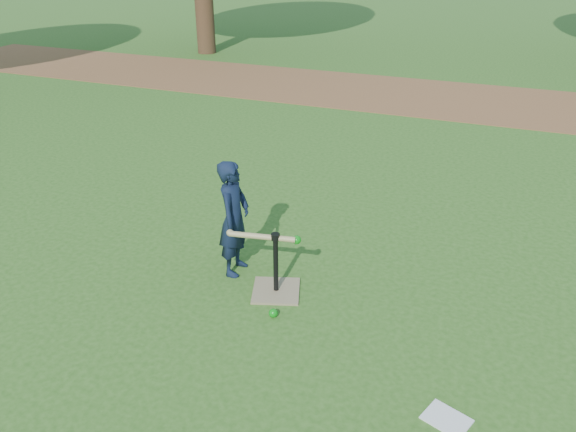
% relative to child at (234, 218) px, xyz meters
% --- Properties ---
extents(ground, '(80.00, 80.00, 0.00)m').
position_rel_child_xyz_m(ground, '(0.23, -0.20, -0.58)').
color(ground, '#285116').
rests_on(ground, ground).
extents(dirt_strip, '(24.00, 3.00, 0.01)m').
position_rel_child_xyz_m(dirt_strip, '(0.23, 7.30, -0.57)').
color(dirt_strip, brown).
rests_on(dirt_strip, ground).
extents(child, '(0.31, 0.44, 1.15)m').
position_rel_child_xyz_m(child, '(0.00, 0.00, 0.00)').
color(child, black).
rests_on(child, ground).
extents(wiffle_ball_ground, '(0.08, 0.08, 0.08)m').
position_rel_child_xyz_m(wiffle_ball_ground, '(0.63, -0.56, -0.54)').
color(wiffle_ball_ground, '#0B8011').
rests_on(wiffle_ball_ground, ground).
extents(clipboard, '(0.36, 0.32, 0.01)m').
position_rel_child_xyz_m(clipboard, '(2.19, -1.19, -0.57)').
color(clipboard, silver).
rests_on(clipboard, ground).
extents(batting_tee, '(0.54, 0.54, 0.61)m').
position_rel_child_xyz_m(batting_tee, '(0.51, -0.20, -0.47)').
color(batting_tee, '#877555').
rests_on(batting_tee, ground).
extents(swing_action, '(0.67, 0.21, 0.09)m').
position_rel_child_xyz_m(swing_action, '(0.42, -0.21, -0.01)').
color(swing_action, tan).
rests_on(swing_action, ground).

